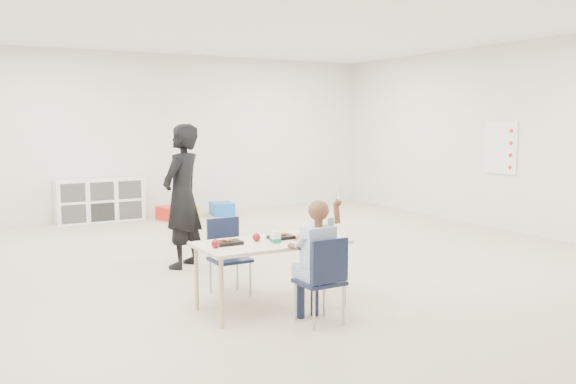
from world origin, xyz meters
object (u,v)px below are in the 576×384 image
child (320,255)px  cubby_shelf (100,200)px  adult (182,196)px  table (271,274)px  chair_near (319,280)px

child → cubby_shelf: child is taller
adult → table: bearing=55.0°
chair_near → child: (0.00, 0.00, 0.21)m
cubby_shelf → child: bearing=-85.7°
chair_near → adult: adult is taller
chair_near → adult: (-0.32, 2.39, 0.45)m
chair_near → cubby_shelf: (-0.45, 6.05, -0.01)m
chair_near → child: size_ratio=0.63×
cubby_shelf → adult: bearing=-87.9°
chair_near → child: child is taller
adult → child: bearing=57.6°
table → chair_near: (0.16, -0.55, 0.06)m
chair_near → adult: 2.45m
child → adult: adult is taller
table → cubby_shelf: 5.51m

